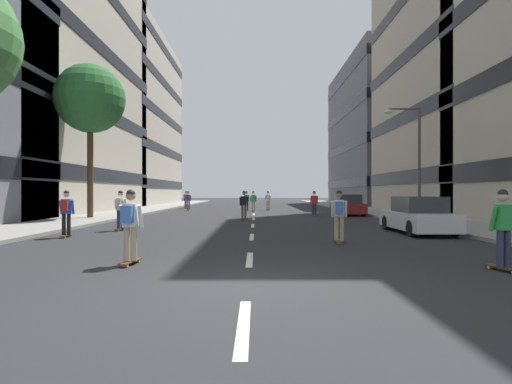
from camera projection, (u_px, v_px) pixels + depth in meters
ground_plane at (256, 213)px, 32.72m from camera, size 153.64×153.64×0.00m
sidewalk_left at (145, 210)px, 35.97m from camera, size 3.96×70.42×0.14m
sidewalk_right at (367, 210)px, 35.88m from camera, size 3.96×70.42×0.14m
lane_markings at (256, 213)px, 32.62m from camera, size 0.16×57.20×0.01m
building_left_mid at (10, 27)px, 32.45m from camera, size 16.28×23.64×30.17m
building_left_far at (108, 121)px, 53.89m from camera, size 16.28×22.73×22.52m
building_right_mid at (503, 6)px, 32.27m from camera, size 16.28×17.02×33.50m
building_right_far at (405, 134)px, 53.72m from camera, size 16.28×22.80×18.96m
parked_car_near at (349, 206)px, 29.19m from camera, size 1.82×4.40×1.52m
parked_car_mid at (420, 216)px, 16.48m from camera, size 1.82×4.40×1.52m
street_tree_near at (92, 100)px, 24.52m from camera, size 4.20×4.20×9.42m
streetlamp_right at (415, 150)px, 23.06m from camera, size 2.13×0.30×6.50m
skater_0 at (122, 208)px, 17.59m from camera, size 0.56×0.92×1.78m
skater_1 at (132, 222)px, 9.37m from camera, size 0.55×0.92×1.78m
skater_2 at (248, 199)px, 35.95m from camera, size 0.57×0.92×1.78m
skater_3 at (190, 199)px, 36.65m from camera, size 0.56×0.92×1.78m
skater_4 at (316, 202)px, 28.48m from camera, size 0.53×0.90×1.78m
skater_5 at (341, 213)px, 13.30m from camera, size 0.56×0.92×1.78m
skater_6 at (255, 200)px, 33.83m from camera, size 0.55×0.92×1.78m
skater_7 at (506, 226)px, 8.58m from camera, size 0.57×0.92×1.78m
skater_8 at (246, 204)px, 24.22m from camera, size 0.54×0.91×1.78m
skater_9 at (188, 199)px, 40.54m from camera, size 0.55×0.91×1.78m
skater_10 at (68, 210)px, 15.01m from camera, size 0.55×0.91×1.78m
skater_11 at (270, 200)px, 36.85m from camera, size 0.56×0.92×1.78m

